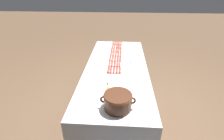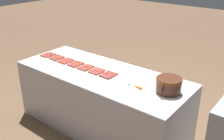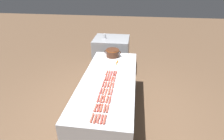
{
  "view_description": "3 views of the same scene",
  "coord_description": "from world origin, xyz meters",
  "px_view_note": "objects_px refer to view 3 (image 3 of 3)",
  "views": [
    {
      "loc": [
        -0.08,
        2.28,
        2.0
      ],
      "look_at": [
        0.05,
        0.18,
        0.88
      ],
      "focal_mm": 27.16,
      "sensor_mm": 36.0,
      "label": 1
    },
    {
      "loc": [
        2.35,
        2.04,
        2.23
      ],
      "look_at": [
        -0.05,
        0.15,
        0.9
      ],
      "focal_mm": 42.27,
      "sensor_mm": 36.0,
      "label": 2
    },
    {
      "loc": [
        0.41,
        -2.61,
        2.39
      ],
      "look_at": [
        0.05,
        0.08,
        0.97
      ],
      "focal_mm": 28.33,
      "sensor_mm": 36.0,
      "label": 3
    }
  ],
  "objects_px": {
    "hot_dog_9": "(101,99)",
    "hot_dog_28": "(105,119)",
    "hot_dog_17": "(106,91)",
    "hot_dog_21": "(102,119)",
    "hot_dog_1": "(96,108)",
    "serving_spoon": "(91,81)",
    "hot_dog_15": "(101,108)",
    "hot_dog_32": "(113,85)",
    "hot_dog_16": "(104,99)",
    "hot_dog_6": "(107,73)",
    "hot_dog_29": "(108,108)",
    "hot_dog_13": "(109,73)",
    "hot_dog_5": "(105,78)",
    "hot_dog_31": "(112,92)",
    "hot_dog_34": "(116,73)",
    "hot_dog_33": "(114,79)",
    "hot_dog_18": "(108,84)",
    "hot_dog_20": "(111,73)",
    "hot_dog_0": "(92,118)",
    "hot_dog_26": "(112,79)",
    "hot_dog_2": "(98,98)",
    "hot_dog_10": "(103,91)",
    "hot_dog_27": "(114,73)",
    "hot_dog_7": "(95,118)",
    "hot_dog_19": "(110,78)",
    "hot_dog_12": "(107,78)",
    "hot_dog_24": "(109,92)",
    "hot_dog_8": "(99,108)",
    "hot_dog_25": "(111,85)",
    "hot_dog_23": "(107,99)",
    "hot_dog_22": "(105,108)",
    "hot_dog_3": "(101,91)",
    "hot_dog_11": "(105,85)",
    "hot_dog_14": "(98,118)",
    "hot_dog_30": "(110,100)",
    "bean_pot": "(113,52)"
  },
  "relations": [
    {
      "from": "hot_dog_0",
      "to": "hot_dog_6",
      "type": "xyz_separation_m",
      "value": [
        -0.0,
        1.16,
        0.0
      ]
    },
    {
      "from": "hot_dog_30",
      "to": "hot_dog_33",
      "type": "distance_m",
      "value": 0.58
    },
    {
      "from": "hot_dog_11",
      "to": "hot_dog_12",
      "type": "distance_m",
      "value": 0.2
    },
    {
      "from": "hot_dog_1",
      "to": "hot_dog_13",
      "type": "relative_size",
      "value": 1.0
    },
    {
      "from": "hot_dog_20",
      "to": "hot_dog_12",
      "type": "bearing_deg",
      "value": -102.38
    },
    {
      "from": "hot_dog_0",
      "to": "hot_dog_33",
      "type": "relative_size",
      "value": 1.0
    },
    {
      "from": "hot_dog_26",
      "to": "hot_dog_21",
      "type": "bearing_deg",
      "value": -89.98
    },
    {
      "from": "hot_dog_16",
      "to": "hot_dog_24",
      "type": "xyz_separation_m",
      "value": [
        0.05,
        0.19,
        0.0
      ]
    },
    {
      "from": "hot_dog_9",
      "to": "hot_dog_26",
      "type": "height_order",
      "value": "same"
    },
    {
      "from": "hot_dog_17",
      "to": "hot_dog_1",
      "type": "bearing_deg",
      "value": -101.37
    },
    {
      "from": "hot_dog_8",
      "to": "hot_dog_29",
      "type": "distance_m",
      "value": 0.12
    },
    {
      "from": "hot_dog_19",
      "to": "hot_dog_28",
      "type": "xyz_separation_m",
      "value": [
        0.08,
        -0.98,
        0.0
      ]
    },
    {
      "from": "hot_dog_27",
      "to": "hot_dog_29",
      "type": "relative_size",
      "value": 1.0
    },
    {
      "from": "hot_dog_0",
      "to": "hot_dog_34",
      "type": "bearing_deg",
      "value": 82.09
    },
    {
      "from": "hot_dog_0",
      "to": "hot_dog_2",
      "type": "bearing_deg",
      "value": 90.26
    },
    {
      "from": "hot_dog_6",
      "to": "hot_dog_29",
      "type": "relative_size",
      "value": 1.0
    },
    {
      "from": "hot_dog_19",
      "to": "hot_dog_33",
      "type": "relative_size",
      "value": 1.0
    },
    {
      "from": "hot_dog_3",
      "to": "hot_dog_15",
      "type": "height_order",
      "value": "same"
    },
    {
      "from": "hot_dog_11",
      "to": "hot_dog_18",
      "type": "distance_m",
      "value": 0.04
    },
    {
      "from": "hot_dog_1",
      "to": "serving_spoon",
      "type": "distance_m",
      "value": 0.71
    },
    {
      "from": "hot_dog_29",
      "to": "hot_dog_34",
      "type": "relative_size",
      "value": 1.0
    },
    {
      "from": "hot_dog_10",
      "to": "hot_dog_26",
      "type": "relative_size",
      "value": 1.0
    },
    {
      "from": "hot_dog_21",
      "to": "hot_dog_20",
      "type": "bearing_deg",
      "value": 91.96
    },
    {
      "from": "hot_dog_24",
      "to": "hot_dog_5",
      "type": "bearing_deg",
      "value": 107.5
    },
    {
      "from": "hot_dog_14",
      "to": "hot_dog_33",
      "type": "bearing_deg",
      "value": 85.29
    },
    {
      "from": "hot_dog_9",
      "to": "hot_dog_28",
      "type": "height_order",
      "value": "same"
    },
    {
      "from": "hot_dog_19",
      "to": "hot_dog_29",
      "type": "bearing_deg",
      "value": -83.95
    },
    {
      "from": "hot_dog_32",
      "to": "hot_dog_15",
      "type": "bearing_deg",
      "value": -98.46
    },
    {
      "from": "hot_dog_23",
      "to": "hot_dog_22",
      "type": "bearing_deg",
      "value": -90.1
    },
    {
      "from": "hot_dog_25",
      "to": "hot_dog_27",
      "type": "height_order",
      "value": "same"
    },
    {
      "from": "hot_dog_15",
      "to": "hot_dog_32",
      "type": "height_order",
      "value": "same"
    },
    {
      "from": "hot_dog_7",
      "to": "hot_dog_0",
      "type": "bearing_deg",
      "value": 168.83
    },
    {
      "from": "hot_dog_3",
      "to": "hot_dog_17",
      "type": "bearing_deg",
      "value": -3.97
    },
    {
      "from": "hot_dog_9",
      "to": "hot_dog_13",
      "type": "distance_m",
      "value": 0.78
    },
    {
      "from": "hot_dog_0",
      "to": "hot_dog_17",
      "type": "distance_m",
      "value": 0.58
    },
    {
      "from": "hot_dog_0",
      "to": "hot_dog_27",
      "type": "bearing_deg",
      "value": 83.9
    },
    {
      "from": "hot_dog_5",
      "to": "hot_dog_31",
      "type": "relative_size",
      "value": 1.0
    },
    {
      "from": "hot_dog_6",
      "to": "hot_dog_7",
      "type": "distance_m",
      "value": 1.17
    },
    {
      "from": "hot_dog_30",
      "to": "hot_dog_25",
      "type": "bearing_deg",
      "value": 96.03
    },
    {
      "from": "hot_dog_20",
      "to": "hot_dog_31",
      "type": "height_order",
      "value": "same"
    },
    {
      "from": "hot_dog_26",
      "to": "hot_dog_34",
      "type": "relative_size",
      "value": 1.0
    },
    {
      "from": "bean_pot",
      "to": "hot_dog_8",
      "type": "bearing_deg",
      "value": -88.63
    },
    {
      "from": "hot_dog_34",
      "to": "hot_dog_33",
      "type": "bearing_deg",
      "value": -90.26
    },
    {
      "from": "hot_dog_13",
      "to": "hot_dog_27",
      "type": "relative_size",
      "value": 1.0
    },
    {
      "from": "hot_dog_18",
      "to": "hot_dog_20",
      "type": "xyz_separation_m",
      "value": [
        -0.0,
        0.39,
        0.0
      ]
    },
    {
      "from": "hot_dog_10",
      "to": "hot_dog_32",
      "type": "relative_size",
      "value": 1.0
    },
    {
      "from": "hot_dog_17",
      "to": "hot_dog_21",
      "type": "bearing_deg",
      "value": -85.92
    },
    {
      "from": "hot_dog_18",
      "to": "hot_dog_29",
      "type": "height_order",
      "value": "same"
    },
    {
      "from": "hot_dog_0",
      "to": "hot_dog_10",
      "type": "xyz_separation_m",
      "value": [
        0.04,
        0.58,
        0.0
      ]
    },
    {
      "from": "hot_dog_16",
      "to": "hot_dog_28",
      "type": "distance_m",
      "value": 0.41
    }
  ]
}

